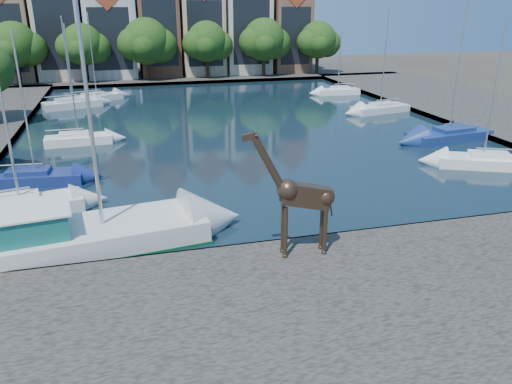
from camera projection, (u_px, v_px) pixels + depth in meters
ground at (350, 240)px, 22.90m from camera, size 160.00×160.00×0.00m
water_basin at (236, 124)px, 44.57m from camera, size 38.00×50.00×0.08m
near_quay at (441, 324)px, 16.49m from camera, size 50.00×14.00×0.50m
far_quay at (188, 75)px, 73.41m from camera, size 60.00×16.00×0.50m
right_quay at (477, 108)px, 50.47m from camera, size 14.00×52.00×0.50m
townhouse_west_end at (11, 26)px, 65.38m from camera, size 5.44×9.18×14.93m
townhouse_west_mid at (58, 18)px, 66.50m from camera, size 5.94×9.18×16.79m
townhouse_west_inner at (109, 25)px, 68.37m from camera, size 6.43×9.18×15.15m
townhouse_center at (157, 17)px, 69.56m from camera, size 5.44×9.18×16.93m
townhouse_east_inner at (200, 21)px, 71.22m from camera, size 5.94×9.18×15.79m
townhouse_east_mid at (244, 18)px, 72.64m from camera, size 6.43×9.18×16.65m
townhouse_east_end at (286, 25)px, 74.55m from camera, size 5.44×9.18×14.43m
far_tree_far_west at (15, 46)px, 61.45m from camera, size 7.28×5.60×7.68m
far_tree_west at (83, 46)px, 63.40m from camera, size 6.76×5.20×7.36m
far_tree_mid_west at (147, 43)px, 65.24m from camera, size 7.80×6.00×8.00m
far_tree_mid_east at (208, 43)px, 67.20m from camera, size 7.02×5.40×7.52m
far_tree_east at (265, 41)px, 69.08m from camera, size 7.54×5.80×7.84m
far_tree_far_east at (318, 41)px, 71.05m from camera, size 6.76×5.20×7.36m
giraffe_statue at (299, 195)px, 19.73m from camera, size 3.66×0.74×5.23m
motorsailer at (61, 235)px, 21.31m from camera, size 11.97×4.96×11.15m
sailboat_left_a at (20, 205)px, 25.05m from camera, size 6.20×3.16×11.37m
sailboat_left_b at (35, 175)px, 29.69m from camera, size 5.64×2.42×8.82m
sailboat_left_c at (78, 137)px, 38.04m from camera, size 4.97×1.95×8.80m
sailboat_left_d at (72, 103)px, 51.11m from camera, size 6.03×3.69×8.95m
sailboat_left_e at (97, 96)px, 55.02m from camera, size 5.74×3.96×9.23m
sailboat_right_a at (483, 159)px, 32.69m from camera, size 6.02×4.21×9.59m
sailboat_right_b at (449, 133)px, 39.13m from camera, size 7.09×3.32×10.20m
sailboat_right_c at (380, 107)px, 49.10m from camera, size 6.16×3.17×9.66m
sailboat_right_d at (338, 90)px, 58.68m from camera, size 5.02×1.98×7.15m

